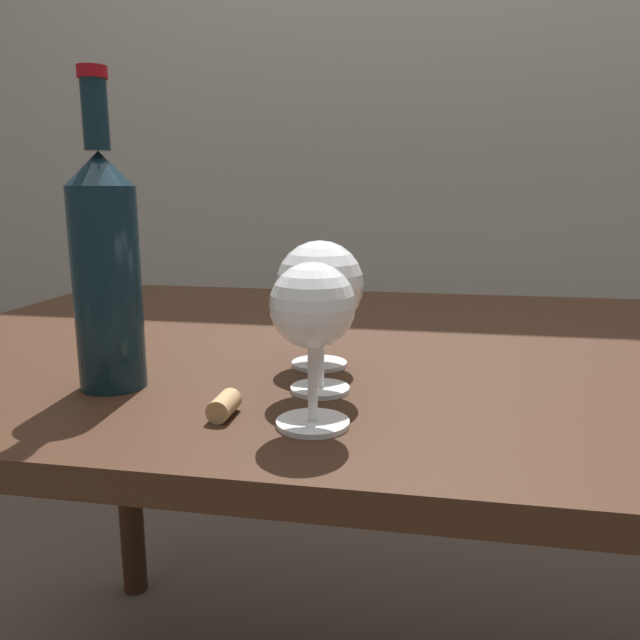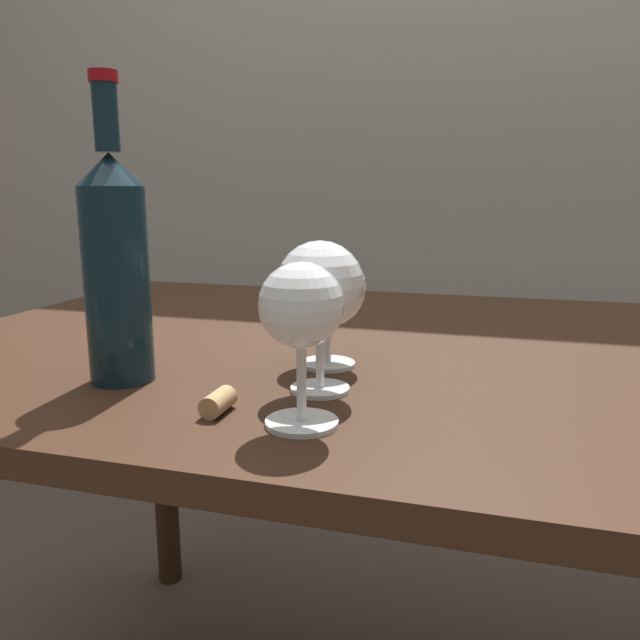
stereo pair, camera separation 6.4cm
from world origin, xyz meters
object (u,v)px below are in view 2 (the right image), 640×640
(wine_glass_white, at_px, (301,311))
(wine_bottle, at_px, (116,264))
(wine_glass_rose, at_px, (328,289))
(wine_glass_cabernet, at_px, (320,288))
(cork, at_px, (218,402))

(wine_glass_white, xyz_separation_m, wine_bottle, (-0.24, 0.07, 0.03))
(wine_glass_rose, distance_m, wine_bottle, 0.24)
(wine_glass_cabernet, distance_m, wine_bottle, 0.23)
(wine_glass_white, xyz_separation_m, wine_glass_cabernet, (-0.01, 0.10, 0.01))
(wine_glass_rose, distance_m, cork, 0.21)
(wine_glass_white, distance_m, wine_glass_cabernet, 0.10)
(wine_glass_white, relative_size, cork, 3.57)
(cork, bearing_deg, wine_bottle, 155.70)
(wine_glass_cabernet, relative_size, cork, 3.83)
(wine_glass_white, bearing_deg, wine_glass_rose, 98.63)
(wine_glass_white, distance_m, wine_glass_rose, 0.20)
(wine_glass_cabernet, distance_m, cork, 0.16)
(wine_bottle, bearing_deg, cork, -24.30)
(wine_glass_rose, height_order, wine_bottle, wine_bottle)
(wine_bottle, bearing_deg, wine_glass_cabernet, 6.07)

